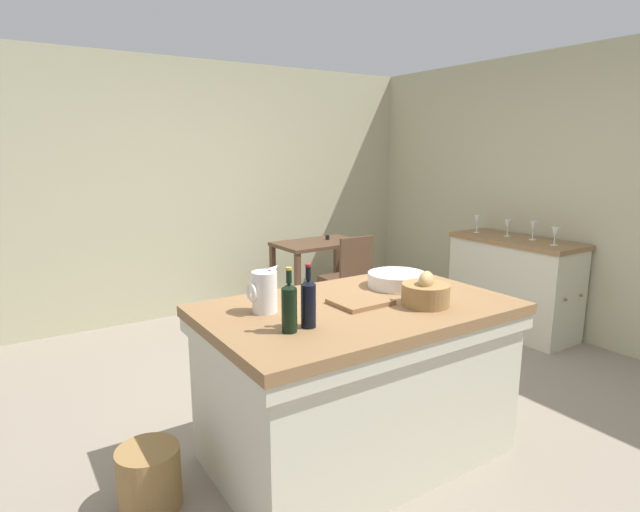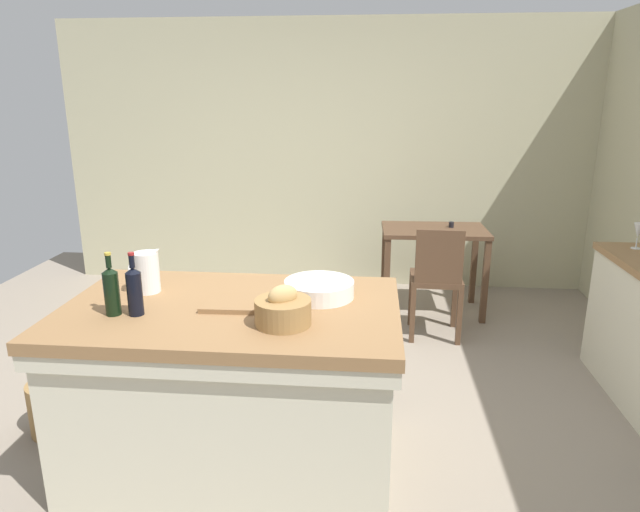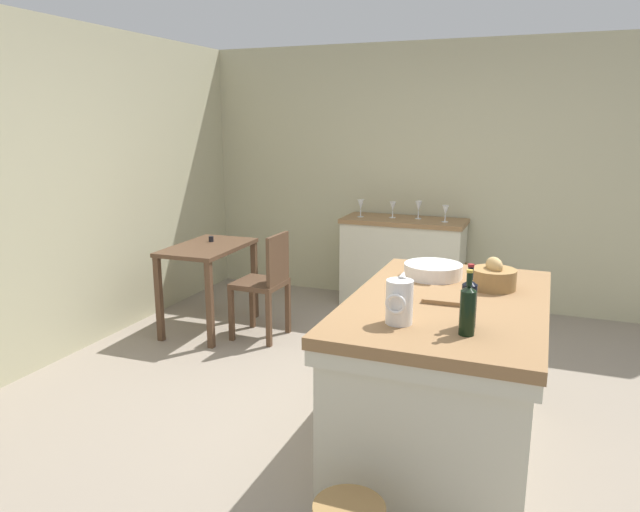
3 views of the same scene
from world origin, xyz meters
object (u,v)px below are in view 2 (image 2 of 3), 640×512
object	(u,v)px
writing_desk	(434,243)
wash_bowl	(319,289)
pitcher	(146,272)
wooden_chair	(437,278)
island_table	(234,380)
cutting_board	(234,303)
wine_bottle_amber	(111,290)
wine_glass_right	(638,231)
bread_basket	(283,310)
wicker_hamper	(57,406)
wine_bottle_dark	(134,290)

from	to	relation	value
writing_desk	wash_bowl	size ratio (longest dim) A/B	2.55
pitcher	wooden_chair	bearing A→B (deg)	42.87
island_table	wooden_chair	size ratio (longest dim) A/B	1.80
wash_bowl	cutting_board	xyz separation A→B (m)	(-0.41, -0.16, -0.03)
cutting_board	island_table	bearing A→B (deg)	-171.23
wooden_chair	wine_bottle_amber	distance (m)	2.61
wine_bottle_amber	wine_glass_right	world-z (taller)	wine_bottle_amber
wine_glass_right	bread_basket	bearing A→B (deg)	-145.50
wash_bowl	wooden_chair	bearing A→B (deg)	63.39
wash_bowl	wine_bottle_amber	bearing A→B (deg)	-160.65
island_table	cutting_board	world-z (taller)	cutting_board
island_table	wine_bottle_amber	size ratio (longest dim) A/B	5.45
island_table	bread_basket	world-z (taller)	bread_basket
island_table	wicker_hamper	xyz separation A→B (m)	(-1.11, 0.19, -0.33)
wine_bottle_dark	wicker_hamper	size ratio (longest dim) A/B	0.99
pitcher	bread_basket	xyz separation A→B (m)	(0.78, -0.36, -0.04)
wine_bottle_dark	wicker_hamper	distance (m)	1.16
pitcher	wash_bowl	xyz separation A→B (m)	(0.91, 0.01, -0.07)
writing_desk	wicker_hamper	bearing A→B (deg)	-137.97
writing_desk	cutting_board	size ratio (longest dim) A/B	3.06
wash_bowl	wicker_hamper	bearing A→B (deg)	179.07
writing_desk	wicker_hamper	distance (m)	3.20
wine_bottle_dark	wicker_hamper	bearing A→B (deg)	153.49
wooden_chair	wine_bottle_dark	distance (m)	2.54
wicker_hamper	wine_glass_right	bearing A→B (deg)	16.96
wicker_hamper	wine_bottle_dark	bearing A→B (deg)	-26.51
wine_bottle_amber	wooden_chair	bearing A→B (deg)	47.62
pitcher	wine_bottle_amber	xyz separation A→B (m)	(-0.04, -0.32, 0.01)
island_table	writing_desk	xyz separation A→B (m)	(1.23, 2.31, 0.16)
wash_bowl	wine_glass_right	size ratio (longest dim) A/B	2.06
wine_bottle_amber	wine_glass_right	size ratio (longest dim) A/B	1.75
bread_basket	cutting_board	world-z (taller)	bread_basket
island_table	wine_bottle_amber	world-z (taller)	wine_bottle_amber
wooden_chair	bread_basket	distance (m)	2.19
cutting_board	wine_glass_right	world-z (taller)	wine_glass_right
island_table	pitcher	world-z (taller)	pitcher
wash_bowl	pitcher	bearing A→B (deg)	-179.52
wicker_hamper	writing_desk	bearing A→B (deg)	42.03
wine_glass_right	wicker_hamper	bearing A→B (deg)	-163.04
wooden_chair	wine_bottle_dark	world-z (taller)	wine_bottle_dark
writing_desk	wooden_chair	distance (m)	0.59
wash_bowl	wine_bottle_dark	xyz separation A→B (m)	(-0.84, -0.32, 0.08)
writing_desk	bread_basket	bearing A→B (deg)	-110.49
bread_basket	wine_bottle_amber	xyz separation A→B (m)	(-0.82, 0.04, 0.05)
wooden_chair	wine_bottle_amber	size ratio (longest dim) A/B	3.02
wash_bowl	wine_bottle_dark	size ratio (longest dim) A/B	1.18
bread_basket	wine_glass_right	world-z (taller)	bread_basket
cutting_board	writing_desk	bearing A→B (deg)	62.15
island_table	cutting_board	bearing A→B (deg)	8.77
island_table	pitcher	size ratio (longest dim) A/B	6.47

